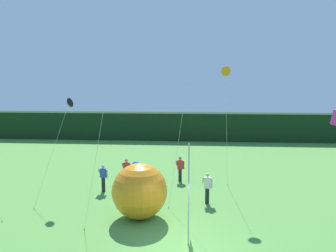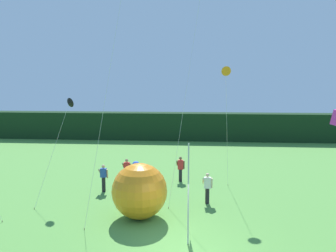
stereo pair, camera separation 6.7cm
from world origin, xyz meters
name	(u,v)px [view 2 (the right image)]	position (x,y,z in m)	size (l,w,h in m)	color
ground_plane	(182,243)	(0.00, 0.00, 0.00)	(120.00, 120.00, 0.00)	#518E3D
distant_treeline	(191,126)	(0.00, 25.18, 1.55)	(80.00, 2.40, 3.11)	black
banner_flag	(188,194)	(0.23, 0.25, 1.98)	(0.06, 1.03, 4.12)	#B7B7BC
person_near_banner	(180,168)	(-0.47, 8.59, 0.88)	(0.55, 0.48, 1.66)	black
person_mid_field	(127,172)	(-3.77, 7.25, 0.94)	(0.55, 0.48, 1.76)	#B7B2A3
person_far_left	(207,187)	(1.16, 4.61, 0.89)	(0.55, 0.48, 1.67)	black
person_far_right	(104,177)	(-4.94, 6.09, 0.88)	(0.55, 0.48, 1.65)	black
inflatable_balloon	(140,191)	(-2.14, 2.42, 1.34)	(2.66, 2.66, 2.66)	orange
kite_orange_delta_4	(226,72)	(2.18, 6.61, 7.07)	(0.72, 1.51, 7.44)	brown
kite_black_delta_5	(69,104)	(-6.78, 5.79, 5.27)	(1.31, 3.06, 5.61)	brown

